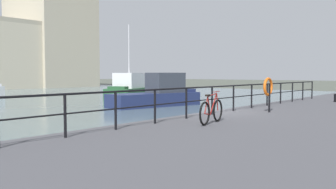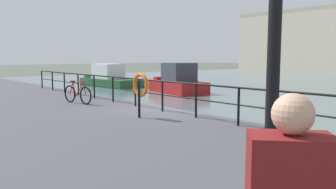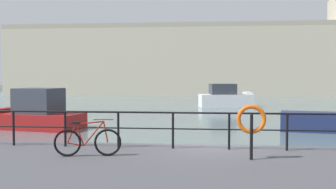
% 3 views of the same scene
% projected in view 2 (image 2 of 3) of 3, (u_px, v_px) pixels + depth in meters
% --- Properties ---
extents(ground_plane, '(240.00, 240.00, 0.00)m').
position_uv_depth(ground_plane, '(169.00, 131.00, 12.62)').
color(ground_plane, '#4C5147').
extents(moored_red_daysailer, '(6.58, 3.49, 2.13)m').
position_uv_depth(moored_red_daysailer, '(110.00, 78.00, 31.85)').
color(moored_red_daysailer, '#23512D').
rests_on(moored_red_daysailer, water_basin).
extents(moored_white_yacht, '(5.59, 3.46, 2.32)m').
position_uv_depth(moored_white_yacht, '(178.00, 82.00, 26.09)').
color(moored_white_yacht, maroon).
rests_on(moored_white_yacht, water_basin).
extents(quay_railing, '(21.22, 0.07, 1.08)m').
position_uv_depth(quay_railing, '(148.00, 89.00, 12.16)').
color(quay_railing, black).
rests_on(quay_railing, quay_promenade).
extents(parked_bicycle, '(1.75, 0.37, 0.98)m').
position_uv_depth(parked_bicycle, '(78.00, 94.00, 13.55)').
color(parked_bicycle, black).
rests_on(parked_bicycle, quay_promenade).
extents(life_ring_stand, '(0.75, 0.16, 1.40)m').
position_uv_depth(life_ring_stand, '(140.00, 86.00, 10.32)').
color(life_ring_stand, black).
rests_on(life_ring_stand, quay_promenade).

